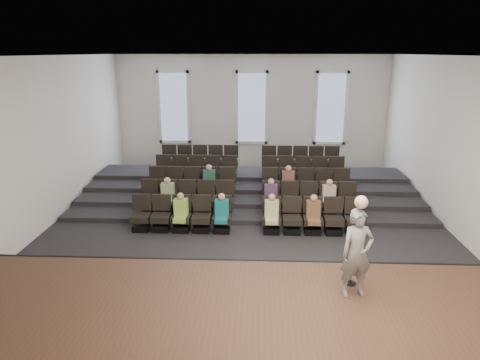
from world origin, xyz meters
The scene contains 14 objects.
ground centered at (0.00, 0.00, 0.00)m, with size 14.00×14.00×0.00m, color black.
ceiling centered at (0.00, 0.00, 5.01)m, with size 12.00×14.00×0.02m, color white.
wall_back centered at (0.00, 7.02, 2.50)m, with size 12.00×0.04×5.00m, color silver.
wall_front centered at (0.00, -7.02, 2.50)m, with size 12.00×0.04×5.00m, color silver.
wall_left centered at (-6.02, 0.00, 2.50)m, with size 0.04×14.00×5.00m, color silver.
wall_right centered at (6.02, 0.00, 2.50)m, with size 0.04×14.00×5.00m, color silver.
stage centered at (0.00, -5.10, 0.25)m, with size 11.80×3.60×0.50m, color #422A1C.
stage_lip centered at (0.00, -3.33, 0.25)m, with size 11.80×0.06×0.52m, color black.
risers centered at (0.00, 3.17, 0.20)m, with size 11.80×4.80×0.60m.
seating_rows centered at (0.00, 1.54, 0.68)m, with size 6.80×4.70×1.67m.
windows centered at (0.00, 6.95, 2.70)m, with size 8.44×0.10×3.24m.
audience centered at (0.08, 0.22, 0.80)m, with size 5.45×2.64×1.10m.
speaker centered at (2.24, -4.66, 1.39)m, with size 0.65×0.42×1.77m, color slate.
mic_stand centered at (2.25, -4.27, 0.94)m, with size 0.25×0.25×1.48m.
Camera 1 is at (0.31, -12.21, 5.10)m, focal length 32.00 mm.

